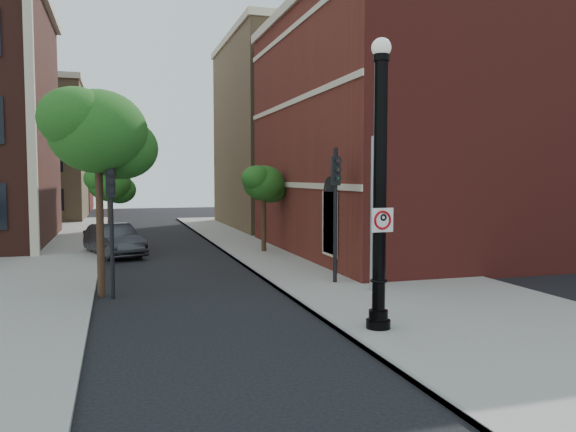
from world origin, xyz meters
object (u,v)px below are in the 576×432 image
object	(u,v)px
lamppost	(380,199)
parked_car	(114,240)
no_parking_sign	(382,220)
traffic_signal_right	(336,193)
traffic_signal_left	(111,205)

from	to	relation	value
lamppost	parked_car	distance (m)	17.52
lamppost	no_parking_sign	xyz separation A→B (m)	(-0.01, -0.18, -0.50)
parked_car	traffic_signal_right	xyz separation A→B (m)	(7.58, -10.14, 2.52)
no_parking_sign	traffic_signal_right	distance (m)	6.33
lamppost	traffic_signal_right	world-z (taller)	lamppost
no_parking_sign	traffic_signal_left	bearing A→B (deg)	132.37
no_parking_sign	traffic_signal_left	size ratio (longest dim) A/B	0.13
lamppost	traffic_signal_left	distance (m)	8.77
lamppost	traffic_signal_left	world-z (taller)	lamppost
parked_car	no_parking_sign	bearing A→B (deg)	-87.79
lamppost	parked_car	bearing A→B (deg)	111.40
traffic_signal_right	no_parking_sign	bearing A→B (deg)	-90.50
traffic_signal_left	traffic_signal_right	xyz separation A→B (m)	(7.60, -0.03, 0.31)
parked_car	traffic_signal_right	world-z (taller)	traffic_signal_right
traffic_signal_left	parked_car	bearing A→B (deg)	95.07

